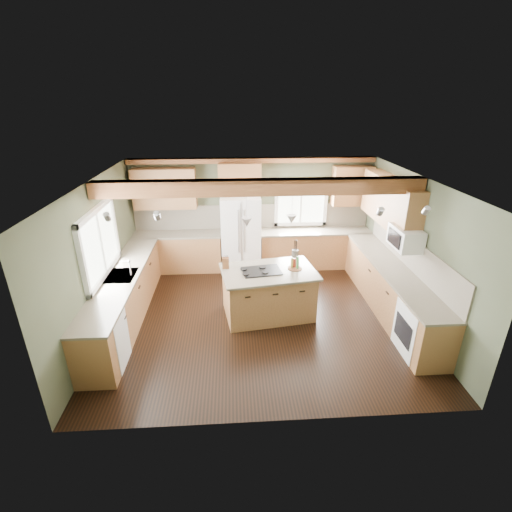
{
  "coord_description": "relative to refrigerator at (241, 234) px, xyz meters",
  "views": [
    {
      "loc": [
        -0.47,
        -6.03,
        3.87
      ],
      "look_at": [
        -0.06,
        0.3,
        1.12
      ],
      "focal_mm": 26.0,
      "sensor_mm": 36.0,
      "label": 1
    }
  ],
  "objects": [
    {
      "name": "upper_cab_back_left",
      "position": [
        -1.69,
        0.21,
        1.05
      ],
      "size": [
        1.4,
        0.35,
        0.9
      ],
      "primitive_type": "cube",
      "color": "brown",
      "rests_on": "wall_back"
    },
    {
      "name": "counter_back_left",
      "position": [
        -1.49,
        0.08,
        0.0
      ],
      "size": [
        2.06,
        0.64,
        0.04
      ],
      "primitive_type": "cube",
      "color": "#453E32",
      "rests_on": "base_cab_back_left"
    },
    {
      "name": "counter_left",
      "position": [
        -2.2,
        -2.07,
        0.0
      ],
      "size": [
        0.64,
        3.74,
        0.04
      ],
      "primitive_type": "cube",
      "color": "#453E32",
      "rests_on": "base_cab_left"
    },
    {
      "name": "base_cab_back_left",
      "position": [
        -1.49,
        0.08,
        -0.46
      ],
      "size": [
        2.02,
        0.6,
        0.88
      ],
      "primitive_type": "cube",
      "color": "brown",
      "rests_on": "floor"
    },
    {
      "name": "utensil_crock",
      "position": [
        1.03,
        -1.52,
        0.11
      ],
      "size": [
        0.15,
        0.15,
        0.17
      ],
      "primitive_type": "cylinder",
      "rotation": [
        0.0,
        0.0,
        -0.14
      ],
      "color": "#443C36",
      "rests_on": "island_top"
    },
    {
      "name": "bottle_tray",
      "position": [
        0.95,
        -2.0,
        0.14
      ],
      "size": [
        0.28,
        0.28,
        0.24
      ],
      "primitive_type": null,
      "rotation": [
        0.0,
        0.0,
        -0.06
      ],
      "color": "brown",
      "rests_on": "island_top"
    },
    {
      "name": "island",
      "position": [
        0.46,
        -2.05,
        -0.46
      ],
      "size": [
        1.73,
        1.2,
        0.88
      ],
      "primitive_type": "cube",
      "rotation": [
        0.0,
        0.0,
        0.15
      ],
      "color": "brown",
      "rests_on": "floor"
    },
    {
      "name": "window_left",
      "position": [
        -2.48,
        -2.07,
        0.65
      ],
      "size": [
        0.04,
        1.6,
        1.05
      ],
      "primitive_type": "cube",
      "color": "white",
      "rests_on": "wall_left"
    },
    {
      "name": "base_cab_left",
      "position": [
        -2.2,
        -2.07,
        -0.46
      ],
      "size": [
        0.6,
        3.7,
        0.88
      ],
      "primitive_type": "cube",
      "color": "brown",
      "rests_on": "floor"
    },
    {
      "name": "refrigerator",
      "position": [
        0.0,
        0.0,
        0.0
      ],
      "size": [
        0.9,
        0.74,
        1.8
      ],
      "primitive_type": "cube",
      "color": "white",
      "rests_on": "floor"
    },
    {
      "name": "base_cab_back_right",
      "position": [
        1.79,
        0.08,
        -0.46
      ],
      "size": [
        2.62,
        0.6,
        0.88
      ],
      "primitive_type": "cube",
      "color": "brown",
      "rests_on": "floor"
    },
    {
      "name": "faucet",
      "position": [
        -2.02,
        -2.07,
        0.15
      ],
      "size": [
        0.02,
        0.02,
        0.28
      ],
      "primitive_type": "cylinder",
      "color": "#B2B2B7",
      "rests_on": "sink"
    },
    {
      "name": "upper_cab_over_fridge",
      "position": [
        -0.0,
        0.21,
        1.25
      ],
      "size": [
        0.96,
        0.35,
        0.7
      ],
      "primitive_type": "cube",
      "color": "brown",
      "rests_on": "wall_back"
    },
    {
      "name": "pendant_right",
      "position": [
        0.85,
        -1.99,
        0.98
      ],
      "size": [
        0.18,
        0.18,
        0.16
      ],
      "primitive_type": "cone",
      "rotation": [
        3.14,
        0.0,
        0.0
      ],
      "color": "#B2B2B7",
      "rests_on": "ceiling"
    },
    {
      "name": "soffit_trim",
      "position": [
        0.3,
        0.28,
        1.64
      ],
      "size": [
        5.55,
        0.2,
        0.1
      ],
      "primitive_type": "cube",
      "color": "brown",
      "rests_on": "ceiling"
    },
    {
      "name": "floor",
      "position": [
        0.3,
        -2.12,
        -0.9
      ],
      "size": [
        5.6,
        5.6,
        0.0
      ],
      "primitive_type": "plane",
      "color": "black",
      "rests_on": "ground"
    },
    {
      "name": "oven",
      "position": [
        2.79,
        -3.37,
        -0.47
      ],
      "size": [
        0.6,
        0.72,
        0.84
      ],
      "primitive_type": "cube",
      "color": "white",
      "rests_on": "floor"
    },
    {
      "name": "cooktop",
      "position": [
        0.32,
        -2.07,
        0.03
      ],
      "size": [
        0.75,
        0.56,
        0.02
      ],
      "primitive_type": "cube",
      "rotation": [
        0.0,
        0.0,
        0.15
      ],
      "color": "black",
      "rests_on": "island_top"
    },
    {
      "name": "knife_block",
      "position": [
        -0.33,
        -1.89,
        0.13
      ],
      "size": [
        0.13,
        0.1,
        0.21
      ],
      "primitive_type": "cube",
      "rotation": [
        0.0,
        0.0,
        0.02
      ],
      "color": "brown",
      "rests_on": "island_top"
    },
    {
      "name": "pendant_left",
      "position": [
        0.06,
        -2.11,
        0.98
      ],
      "size": [
        0.18,
        0.18,
        0.16
      ],
      "primitive_type": "cone",
      "rotation": [
        3.14,
        0.0,
        0.0
      ],
      "color": "#B2B2B7",
      "rests_on": "ceiling"
    },
    {
      "name": "upper_cab_right",
      "position": [
        2.92,
        -1.22,
        1.05
      ],
      "size": [
        0.35,
        2.2,
        0.9
      ],
      "primitive_type": "cube",
      "color": "brown",
      "rests_on": "wall_right"
    },
    {
      "name": "microwave",
      "position": [
        2.88,
        -2.17,
        0.65
      ],
      "size": [
        0.4,
        0.7,
        0.38
      ],
      "primitive_type": "cube",
      "color": "white",
      "rests_on": "wall_right"
    },
    {
      "name": "counter_back_right",
      "position": [
        1.79,
        0.08,
        0.0
      ],
      "size": [
        2.66,
        0.64,
        0.04
      ],
      "primitive_type": "cube",
      "color": "#453E32",
      "rests_on": "base_cab_back_right"
    },
    {
      "name": "wall_right",
      "position": [
        3.1,
        -2.12,
        0.4
      ],
      "size": [
        0.0,
        5.0,
        5.0
      ],
      "primitive_type": "plane",
      "rotation": [
        1.57,
        0.0,
        -1.57
      ],
      "color": "#424833",
      "rests_on": "ground"
    },
    {
      "name": "window_back",
      "position": [
        1.45,
        0.36,
        0.65
      ],
      "size": [
        1.1,
        0.04,
        1.0
      ],
      "primitive_type": "cube",
      "color": "white",
      "rests_on": "wall_back"
    },
    {
      "name": "dishwasher",
      "position": [
        -2.19,
        -3.37,
        -0.47
      ],
      "size": [
        0.6,
        0.6,
        0.84
      ],
      "primitive_type": "cube",
      "color": "white",
      "rests_on": "floor"
    },
    {
      "name": "island_top",
      "position": [
        0.46,
        -2.05,
        0.0
      ],
      "size": [
        1.85,
        1.33,
        0.04
      ],
      "primitive_type": "cube",
      "rotation": [
        0.0,
        0.0,
        0.15
      ],
      "color": "#453E32",
      "rests_on": "island"
    },
    {
      "name": "wall_back",
      "position": [
        0.3,
        0.38,
        0.4
      ],
      "size": [
        5.6,
        0.0,
        5.6
      ],
      "primitive_type": "plane",
      "rotation": [
        1.57,
        0.0,
        0.0
      ],
      "color": "#424833",
      "rests_on": "ground"
    },
    {
      "name": "backsplash_back",
      "position": [
        0.3,
        0.36,
        0.31
      ],
      "size": [
        5.58,
        0.03,
        0.58
      ],
      "primitive_type": "cube",
      "color": "brown",
      "rests_on": "wall_back"
    },
    {
      "name": "upper_cab_back_corner",
      "position": [
        2.6,
        0.21,
        1.05
      ],
      "size": [
        0.9,
        0.35,
        0.9
      ],
      "primitive_type": "cube",
      "color": "brown",
      "rests_on": "wall_back"
    },
    {
      "name": "ceiling",
      "position": [
        0.3,
        -2.12,
        1.7
      ],
      "size": [
        5.6,
        5.6,
        0.0
      ],
      "primitive_type": "plane",
      "rotation": [
        3.14,
        0.0,
        0.0
      ],
      "color": "silver",
      "rests_on": "wall_back"
    },
    {
      "name": "ceiling_beam",
      "position": [
        0.3,
        -2.05,
        1.57
      ],
      "size": [
        5.55,
        0.26,
        0.26
      ],
      "primitive_type": "cube",
      "color": "brown",
      "rests_on": "ceiling"
    },
    {
      "name": "sink",
      "position": [
        -2.2,
        -2.07,
        0.01
      ],
      "size": [
        0.5,
        0.65,
        0.03
      ],
      "primitive_type": "cube",
      "color": "#262628",
      "rests_on": "counter_left"
    },
    {
      "name": "base_cab_right",
      "position": [
        2.8,
        -2.07,
        -0.46
      ],
      "size": [
        0.6,
        3.7,
        0.88
      ],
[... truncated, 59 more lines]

